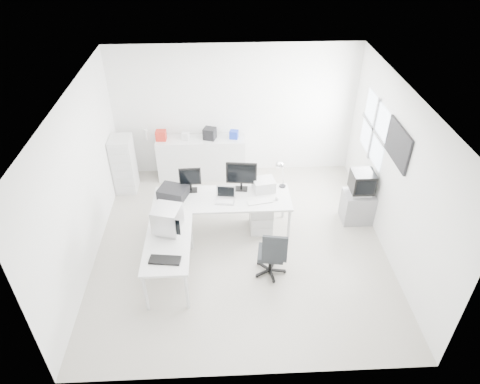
{
  "coord_description": "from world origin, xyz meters",
  "views": [
    {
      "loc": [
        -0.28,
        -5.63,
        5.18
      ],
      "look_at": [
        0.0,
        0.2,
        1.0
      ],
      "focal_mm": 32.0,
      "sensor_mm": 36.0,
      "label": 1
    }
  ],
  "objects_px": {
    "laser_printer": "(264,185)",
    "lcd_monitor_large": "(241,176)",
    "main_desk": "(223,215)",
    "laptop": "(225,196)",
    "filing_cabinet": "(124,164)",
    "office_chair": "(271,251)",
    "drawer_pedestal": "(261,215)",
    "lcd_monitor_small": "(190,179)",
    "tv_cabinet": "(357,207)",
    "side_desk": "(170,260)",
    "crt_monitor": "(168,221)",
    "crt_tv": "(362,183)",
    "inkjet_printer": "(173,192)",
    "sideboard": "(201,158)"
  },
  "relations": [
    {
      "from": "main_desk",
      "to": "crt_tv",
      "type": "height_order",
      "value": "crt_tv"
    },
    {
      "from": "main_desk",
      "to": "filing_cabinet",
      "type": "distance_m",
      "value": 2.46
    },
    {
      "from": "laser_printer",
      "to": "tv_cabinet",
      "type": "xyz_separation_m",
      "value": [
        1.78,
        -0.0,
        -0.55
      ]
    },
    {
      "from": "side_desk",
      "to": "drawer_pedestal",
      "type": "xyz_separation_m",
      "value": [
        1.55,
        1.15,
        -0.08
      ]
    },
    {
      "from": "side_desk",
      "to": "crt_monitor",
      "type": "xyz_separation_m",
      "value": [
        0.0,
        0.25,
        0.6
      ]
    },
    {
      "from": "lcd_monitor_small",
      "to": "crt_monitor",
      "type": "bearing_deg",
      "value": -107.12
    },
    {
      "from": "main_desk",
      "to": "inkjet_printer",
      "type": "bearing_deg",
      "value": 173.29
    },
    {
      "from": "filing_cabinet",
      "to": "crt_tv",
      "type": "bearing_deg",
      "value": -15.33
    },
    {
      "from": "office_chair",
      "to": "laptop",
      "type": "bearing_deg",
      "value": 134.61
    },
    {
      "from": "laser_printer",
      "to": "office_chair",
      "type": "relative_size",
      "value": 0.4
    },
    {
      "from": "drawer_pedestal",
      "to": "office_chair",
      "type": "xyz_separation_m",
      "value": [
        0.05,
        -1.12,
        0.16
      ]
    },
    {
      "from": "side_desk",
      "to": "crt_tv",
      "type": "relative_size",
      "value": 2.8
    },
    {
      "from": "lcd_monitor_large",
      "to": "filing_cabinet",
      "type": "distance_m",
      "value": 2.65
    },
    {
      "from": "side_desk",
      "to": "laptop",
      "type": "xyz_separation_m",
      "value": [
        0.9,
        1.0,
        0.49
      ]
    },
    {
      "from": "side_desk",
      "to": "lcd_monitor_large",
      "type": "relative_size",
      "value": 2.48
    },
    {
      "from": "lcd_monitor_small",
      "to": "lcd_monitor_large",
      "type": "distance_m",
      "value": 0.9
    },
    {
      "from": "inkjet_printer",
      "to": "laptop",
      "type": "relative_size",
      "value": 1.33
    },
    {
      "from": "inkjet_printer",
      "to": "sideboard",
      "type": "relative_size",
      "value": 0.26
    },
    {
      "from": "drawer_pedestal",
      "to": "inkjet_printer",
      "type": "xyz_separation_m",
      "value": [
        -1.55,
        0.05,
        0.54
      ]
    },
    {
      "from": "main_desk",
      "to": "sideboard",
      "type": "bearing_deg",
      "value": 102.8
    },
    {
      "from": "filing_cabinet",
      "to": "office_chair",
      "type": "bearing_deg",
      "value": -42.77
    },
    {
      "from": "tv_cabinet",
      "to": "lcd_monitor_small",
      "type": "bearing_deg",
      "value": 179.38
    },
    {
      "from": "sideboard",
      "to": "inkjet_printer",
      "type": "bearing_deg",
      "value": -103.7
    },
    {
      "from": "main_desk",
      "to": "crt_monitor",
      "type": "height_order",
      "value": "crt_monitor"
    },
    {
      "from": "crt_monitor",
      "to": "laser_printer",
      "type": "bearing_deg",
      "value": 48.57
    },
    {
      "from": "main_desk",
      "to": "lcd_monitor_large",
      "type": "bearing_deg",
      "value": 35.54
    },
    {
      "from": "lcd_monitor_small",
      "to": "crt_tv",
      "type": "distance_m",
      "value": 3.08
    },
    {
      "from": "drawer_pedestal",
      "to": "side_desk",
      "type": "bearing_deg",
      "value": -143.43
    },
    {
      "from": "main_desk",
      "to": "office_chair",
      "type": "xyz_separation_m",
      "value": [
        0.75,
        -1.07,
        0.09
      ]
    },
    {
      "from": "drawer_pedestal",
      "to": "filing_cabinet",
      "type": "relative_size",
      "value": 0.5
    },
    {
      "from": "office_chair",
      "to": "filing_cabinet",
      "type": "xyz_separation_m",
      "value": [
        -2.73,
        2.52,
        0.14
      ]
    },
    {
      "from": "drawer_pedestal",
      "to": "tv_cabinet",
      "type": "height_order",
      "value": "tv_cabinet"
    },
    {
      "from": "main_desk",
      "to": "crt_monitor",
      "type": "xyz_separation_m",
      "value": [
        -0.85,
        -0.85,
        0.6
      ]
    },
    {
      "from": "drawer_pedestal",
      "to": "lcd_monitor_large",
      "type": "relative_size",
      "value": 1.06
    },
    {
      "from": "lcd_monitor_small",
      "to": "office_chair",
      "type": "height_order",
      "value": "lcd_monitor_small"
    },
    {
      "from": "main_desk",
      "to": "sideboard",
      "type": "relative_size",
      "value": 1.3
    },
    {
      "from": "laptop",
      "to": "crt_monitor",
      "type": "distance_m",
      "value": 1.18
    },
    {
      "from": "inkjet_printer",
      "to": "side_desk",
      "type": "bearing_deg",
      "value": -70.6
    },
    {
      "from": "side_desk",
      "to": "sideboard",
      "type": "xyz_separation_m",
      "value": [
        0.43,
        2.96,
        0.09
      ]
    },
    {
      "from": "crt_monitor",
      "to": "sideboard",
      "type": "distance_m",
      "value": 2.79
    },
    {
      "from": "tv_cabinet",
      "to": "crt_tv",
      "type": "relative_size",
      "value": 1.21
    },
    {
      "from": "main_desk",
      "to": "laptop",
      "type": "relative_size",
      "value": 6.64
    },
    {
      "from": "laser_printer",
      "to": "lcd_monitor_large",
      "type": "bearing_deg",
      "value": 166.35
    },
    {
      "from": "laser_printer",
      "to": "sideboard",
      "type": "xyz_separation_m",
      "value": [
        -1.17,
        1.64,
        -0.4
      ]
    },
    {
      "from": "laptop",
      "to": "crt_tv",
      "type": "bearing_deg",
      "value": 15.88
    },
    {
      "from": "lcd_monitor_large",
      "to": "laser_printer",
      "type": "relative_size",
      "value": 1.52
    },
    {
      "from": "side_desk",
      "to": "laptop",
      "type": "bearing_deg",
      "value": 48.01
    },
    {
      "from": "laptop",
      "to": "tv_cabinet",
      "type": "height_order",
      "value": "laptop"
    },
    {
      "from": "main_desk",
      "to": "laser_printer",
      "type": "xyz_separation_m",
      "value": [
        0.75,
        0.22,
        0.48
      ]
    },
    {
      "from": "side_desk",
      "to": "filing_cabinet",
      "type": "distance_m",
      "value": 2.8
    }
  ]
}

